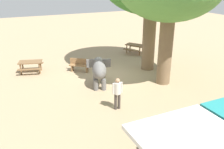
# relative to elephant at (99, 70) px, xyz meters

# --- Properties ---
(ground_plane) EXTENTS (60.00, 60.00, 0.00)m
(ground_plane) POSITION_rel_elephant_xyz_m (-1.20, -1.04, -0.97)
(ground_plane) COLOR tan
(elephant) EXTENTS (1.68, 2.19, 1.52)m
(elephant) POSITION_rel_elephant_xyz_m (0.00, 0.00, 0.00)
(elephant) COLOR slate
(elephant) RESTS_ON ground_plane
(person_handler) EXTENTS (0.51, 0.32, 1.62)m
(person_handler) POSITION_rel_elephant_xyz_m (0.28, 2.99, -0.03)
(person_handler) COLOR #3F3833
(person_handler) RESTS_ON ground_plane
(wooden_bench) EXTENTS (1.38, 1.13, 0.88)m
(wooden_bench) POSITION_rel_elephant_xyz_m (0.33, -2.75, -0.50)
(wooden_bench) COLOR olive
(wooden_bench) RESTS_ON ground_plane
(picnic_table_near) EXTENTS (1.86, 1.85, 0.78)m
(picnic_table_near) POSITION_rel_elephant_xyz_m (3.40, -3.92, -0.39)
(picnic_table_near) COLOR brown
(picnic_table_near) RESTS_ON ground_plane
(picnic_table_far) EXTENTS (2.07, 2.08, 0.78)m
(picnic_table_far) POSITION_rel_elephant_xyz_m (-5.22, -4.84, -0.39)
(picnic_table_far) COLOR brown
(picnic_table_far) RESTS_ON ground_plane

